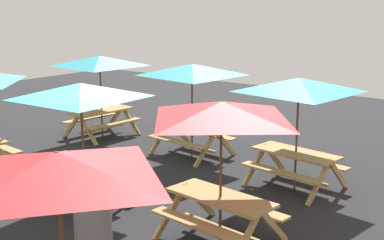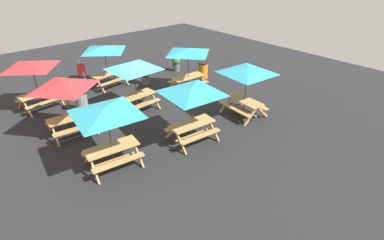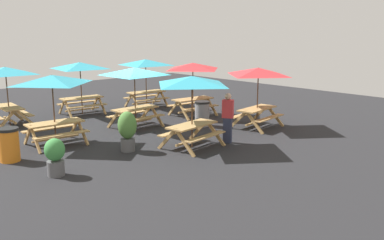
{
  "view_description": "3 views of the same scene",
  "coord_description": "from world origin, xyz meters",
  "px_view_note": "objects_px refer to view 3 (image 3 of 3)",
  "views": [
    {
      "loc": [
        7.98,
        -6.53,
        3.82
      ],
      "look_at": [
        0.04,
        3.67,
        0.9
      ],
      "focal_mm": 50.0,
      "sensor_mm": 36.0,
      "label": 1
    },
    {
      "loc": [
        6.62,
        11.31,
        6.5
      ],
      "look_at": [
        0.04,
        3.67,
        0.9
      ],
      "focal_mm": 28.0,
      "sensor_mm": 36.0,
      "label": 2
    },
    {
      "loc": [
        -9.12,
        -13.25,
        3.77
      ],
      "look_at": [
        -0.08,
        -3.58,
        0.9
      ],
      "focal_mm": 40.0,
      "sensor_mm": 36.0,
      "label": 3
    }
  ],
  "objects_px": {
    "picnic_table_3": "(258,76)",
    "trash_bin_orange": "(9,145)",
    "picnic_table_5": "(134,76)",
    "potted_plant_1": "(127,129)",
    "potted_plant_0": "(55,156)",
    "person_standing": "(228,117)",
    "picnic_table_7": "(193,70)",
    "picnic_table_1": "(146,66)",
    "picnic_table_2": "(80,69)",
    "trash_bin_gray": "(202,114)",
    "picnic_table_4": "(52,85)",
    "picnic_table_0": "(192,86)",
    "picnic_table_6": "(6,75)"
  },
  "relations": [
    {
      "from": "picnic_table_0",
      "to": "potted_plant_1",
      "type": "height_order",
      "value": "picnic_table_0"
    },
    {
      "from": "picnic_table_4",
      "to": "picnic_table_6",
      "type": "relative_size",
      "value": 0.83
    },
    {
      "from": "trash_bin_gray",
      "to": "picnic_table_1",
      "type": "bearing_deg",
      "value": 79.43
    },
    {
      "from": "picnic_table_2",
      "to": "picnic_table_7",
      "type": "xyz_separation_m",
      "value": [
        3.36,
        -3.59,
        0.0
      ]
    },
    {
      "from": "picnic_table_1",
      "to": "picnic_table_3",
      "type": "height_order",
      "value": "same"
    },
    {
      "from": "trash_bin_gray",
      "to": "picnic_table_0",
      "type": "bearing_deg",
      "value": -140.42
    },
    {
      "from": "picnic_table_2",
      "to": "person_standing",
      "type": "bearing_deg",
      "value": -75.72
    },
    {
      "from": "picnic_table_5",
      "to": "picnic_table_6",
      "type": "xyz_separation_m",
      "value": [
        -3.43,
        3.63,
        0.0
      ]
    },
    {
      "from": "picnic_table_7",
      "to": "potted_plant_1",
      "type": "height_order",
      "value": "picnic_table_7"
    },
    {
      "from": "picnic_table_4",
      "to": "picnic_table_5",
      "type": "bearing_deg",
      "value": 8.94
    },
    {
      "from": "picnic_table_2",
      "to": "trash_bin_orange",
      "type": "relative_size",
      "value": 2.87
    },
    {
      "from": "picnic_table_3",
      "to": "trash_bin_orange",
      "type": "xyz_separation_m",
      "value": [
        -8.54,
        2.18,
        -1.49
      ]
    },
    {
      "from": "picnic_table_3",
      "to": "picnic_table_4",
      "type": "bearing_deg",
      "value": 148.95
    },
    {
      "from": "trash_bin_orange",
      "to": "person_standing",
      "type": "bearing_deg",
      "value": -25.45
    },
    {
      "from": "potted_plant_0",
      "to": "trash_bin_orange",
      "type": "bearing_deg",
      "value": 101.22
    },
    {
      "from": "picnic_table_6",
      "to": "trash_bin_orange",
      "type": "relative_size",
      "value": 2.88
    },
    {
      "from": "trash_bin_gray",
      "to": "potted_plant_1",
      "type": "distance_m",
      "value": 4.21
    },
    {
      "from": "picnic_table_3",
      "to": "picnic_table_7",
      "type": "xyz_separation_m",
      "value": [
        -0.25,
        3.32,
        0.0
      ]
    },
    {
      "from": "picnic_table_1",
      "to": "picnic_table_3",
      "type": "bearing_deg",
      "value": -78.85
    },
    {
      "from": "potted_plant_0",
      "to": "potted_plant_1",
      "type": "relative_size",
      "value": 0.79
    },
    {
      "from": "picnic_table_5",
      "to": "trash_bin_orange",
      "type": "distance_m",
      "value": 5.47
    },
    {
      "from": "picnic_table_4",
      "to": "person_standing",
      "type": "bearing_deg",
      "value": -35.8
    },
    {
      "from": "trash_bin_gray",
      "to": "potted_plant_0",
      "type": "height_order",
      "value": "potted_plant_0"
    },
    {
      "from": "picnic_table_4",
      "to": "potted_plant_1",
      "type": "bearing_deg",
      "value": -54.87
    },
    {
      "from": "picnic_table_7",
      "to": "potted_plant_1",
      "type": "xyz_separation_m",
      "value": [
        -5.22,
        -2.6,
        -1.29
      ]
    },
    {
      "from": "person_standing",
      "to": "picnic_table_7",
      "type": "bearing_deg",
      "value": 121.01
    },
    {
      "from": "picnic_table_1",
      "to": "picnic_table_7",
      "type": "height_order",
      "value": "same"
    },
    {
      "from": "person_standing",
      "to": "potted_plant_0",
      "type": "bearing_deg",
      "value": -128.75
    },
    {
      "from": "picnic_table_2",
      "to": "picnic_table_5",
      "type": "xyz_separation_m",
      "value": [
        0.23,
        -3.7,
        0.0
      ]
    },
    {
      "from": "picnic_table_1",
      "to": "picnic_table_4",
      "type": "height_order",
      "value": "same"
    },
    {
      "from": "picnic_table_7",
      "to": "potted_plant_0",
      "type": "distance_m",
      "value": 8.63
    },
    {
      "from": "picnic_table_4",
      "to": "picnic_table_0",
      "type": "bearing_deg",
      "value": -42.62
    },
    {
      "from": "picnic_table_5",
      "to": "potted_plant_1",
      "type": "height_order",
      "value": "picnic_table_5"
    },
    {
      "from": "picnic_table_1",
      "to": "picnic_table_2",
      "type": "distance_m",
      "value": 3.19
    },
    {
      "from": "picnic_table_1",
      "to": "potted_plant_1",
      "type": "relative_size",
      "value": 2.24
    },
    {
      "from": "potted_plant_0",
      "to": "picnic_table_5",
      "type": "bearing_deg",
      "value": 32.95
    },
    {
      "from": "picnic_table_1",
      "to": "picnic_table_2",
      "type": "relative_size",
      "value": 1.0
    },
    {
      "from": "trash_bin_gray",
      "to": "potted_plant_1",
      "type": "height_order",
      "value": "potted_plant_1"
    },
    {
      "from": "picnic_table_2",
      "to": "picnic_table_4",
      "type": "distance_m",
      "value": 5.08
    },
    {
      "from": "picnic_table_5",
      "to": "potted_plant_1",
      "type": "distance_m",
      "value": 3.49
    },
    {
      "from": "potted_plant_0",
      "to": "person_standing",
      "type": "bearing_deg",
      "value": -8.42
    },
    {
      "from": "picnic_table_3",
      "to": "picnic_table_5",
      "type": "xyz_separation_m",
      "value": [
        -3.38,
        3.2,
        0.0
      ]
    },
    {
      "from": "picnic_table_1",
      "to": "trash_bin_gray",
      "type": "distance_m",
      "value": 5.05
    },
    {
      "from": "picnic_table_6",
      "to": "potted_plant_0",
      "type": "bearing_deg",
      "value": 172.89
    },
    {
      "from": "picnic_table_5",
      "to": "person_standing",
      "type": "height_order",
      "value": "picnic_table_5"
    },
    {
      "from": "picnic_table_1",
      "to": "potted_plant_1",
      "type": "bearing_deg",
      "value": -124.67
    },
    {
      "from": "picnic_table_6",
      "to": "picnic_table_7",
      "type": "xyz_separation_m",
      "value": [
        6.56,
        -3.51,
        0.0
      ]
    },
    {
      "from": "picnic_table_0",
      "to": "trash_bin_orange",
      "type": "height_order",
      "value": "picnic_table_0"
    },
    {
      "from": "picnic_table_1",
      "to": "trash_bin_orange",
      "type": "xyz_separation_m",
      "value": [
        -8.07,
        -4.18,
        -1.49
      ]
    },
    {
      "from": "potted_plant_1",
      "to": "picnic_table_3",
      "type": "bearing_deg",
      "value": -7.57
    }
  ]
}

